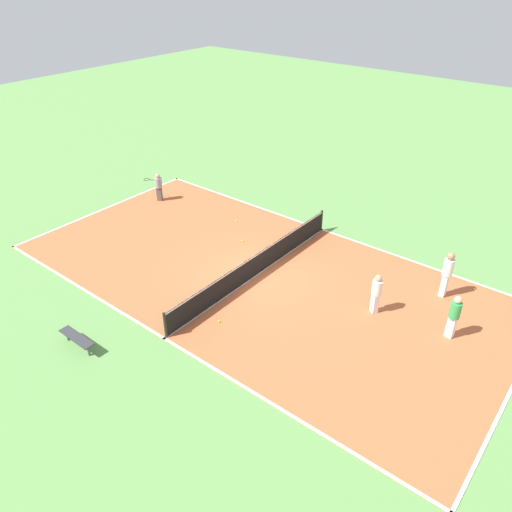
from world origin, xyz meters
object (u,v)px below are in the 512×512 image
tennis_ball_midcourt (219,321)px  tennis_ball_left_sideline (236,221)px  tennis_net (256,264)px  player_far_green (454,314)px  tennis_ball_far_baseline (475,289)px  player_baseline_gray (158,185)px  tennis_ball_right_alley (243,241)px  bench (77,338)px  player_near_white (447,271)px  player_far_white (376,291)px

tennis_ball_midcourt → tennis_ball_left_sideline: (-6.10, -4.43, 0.00)m
tennis_net → tennis_ball_left_sideline: size_ratio=141.42×
player_far_green → tennis_ball_midcourt: player_far_green is taller
tennis_ball_far_baseline → player_baseline_gray: bearing=-82.4°
tennis_ball_midcourt → player_far_green: bearing=123.2°
tennis_ball_far_baseline → tennis_ball_midcourt: size_ratio=1.00×
tennis_ball_right_alley → tennis_ball_left_sideline: same height
bench → tennis_ball_far_baseline: bearing=51.5°
player_baseline_gray → player_near_white: player_near_white is taller
bench → tennis_ball_midcourt: (-3.77, 2.70, -0.33)m
bench → tennis_ball_midcourt: bench is taller
player_far_white → tennis_net: bearing=-137.8°
player_near_white → tennis_ball_left_sideline: size_ratio=27.15×
player_far_white → player_near_white: bearing=91.3°
player_far_green → player_near_white: 2.36m
bench → player_far_green: 12.18m
player_baseline_gray → player_far_white: size_ratio=0.93×
tennis_ball_far_baseline → player_far_green: bearing=3.8°
player_baseline_gray → player_far_green: size_ratio=0.89×
tennis_net → player_near_white: 7.07m
player_baseline_gray → bench: bearing=95.6°
player_far_green → player_far_white: 2.60m
player_baseline_gray → tennis_ball_left_sideline: size_ratio=21.13×
player_far_white → tennis_ball_left_sideline: 8.66m
tennis_net → player_baseline_gray: (-2.34, -8.21, 0.31)m
bench → player_near_white: 12.99m
player_baseline_gray → tennis_net: bearing=135.0°
player_far_green → player_far_white: (0.36, -2.57, -0.04)m
tennis_ball_left_sideline → bench: bearing=10.0°
player_far_white → tennis_ball_far_baseline: (-3.62, 2.36, -0.84)m
player_near_white → player_baseline_gray: bearing=-84.5°
player_baseline_gray → tennis_ball_right_alley: (0.61, 6.07, -0.78)m
bench → tennis_ball_right_alley: size_ratio=21.39×
tennis_net → tennis_ball_right_alley: bearing=-128.9°
player_baseline_gray → tennis_ball_left_sideline: 4.74m
player_baseline_gray → player_far_white: player_far_white is taller
player_baseline_gray → tennis_ball_midcourt: size_ratio=21.13×
tennis_ball_far_baseline → tennis_ball_midcourt: bearing=-39.8°
bench → tennis_ball_left_sideline: bench is taller
tennis_net → tennis_ball_left_sideline: (-3.00, -3.59, -0.47)m
player_far_white → tennis_ball_midcourt: (3.87, -3.89, -0.84)m
player_far_white → tennis_ball_left_sideline: player_far_white is taller
player_far_green → tennis_ball_far_baseline: (-3.25, -0.22, -0.89)m
tennis_net → player_near_white: (-3.24, 6.26, 0.57)m
tennis_net → player_far_white: player_far_white is taller
player_far_white → bench: bearing=-97.7°
tennis_net → bench: size_ratio=6.61×
tennis_ball_midcourt → player_near_white: bearing=139.5°
tennis_ball_left_sideline → player_near_white: bearing=91.4°
tennis_net → bench: (6.87, -1.85, -0.14)m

